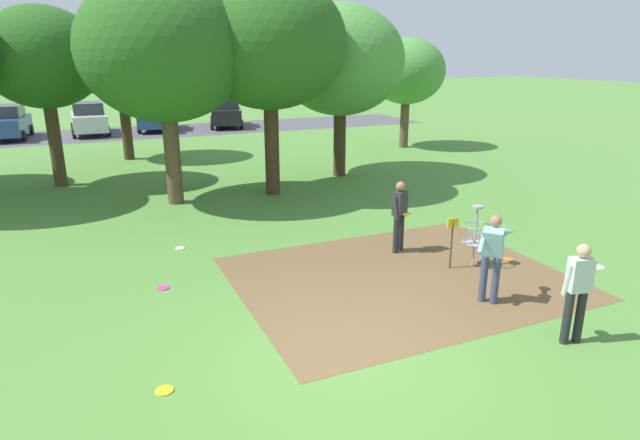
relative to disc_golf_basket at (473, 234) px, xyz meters
The scene contains 22 objects.
ground_plane 4.78m from the disc_golf_basket, 151.44° to the right, with size 160.00×160.00×0.00m, color #518438.
dirt_tee_pad 1.94m from the disc_golf_basket, behind, with size 6.71×5.39×0.01m, color brown.
disc_golf_basket is the anchor object (origin of this frame).
player_foreground_watching 3.38m from the disc_golf_basket, 101.12° to the right, with size 0.49×0.44×1.71m.
player_throwing 1.82m from the disc_golf_basket, 118.70° to the right, with size 1.12×0.61×1.71m.
player_waiting_left 1.76m from the disc_golf_basket, 124.09° to the left, with size 0.49×0.45×1.71m.
frisbee_near_basket 2.92m from the disc_golf_basket, 25.92° to the right, with size 0.26×0.26×0.02m, color white.
frisbee_by_tee 6.88m from the disc_golf_basket, 146.67° to the left, with size 0.22×0.22×0.02m, color white.
frisbee_mid_grass 7.25m from the disc_golf_basket, 164.05° to the right, with size 0.26×0.26×0.02m, color gold.
frisbee_far_left 6.66m from the disc_golf_basket, 166.33° to the left, with size 0.25×0.25×0.02m, color #E53D99.
frisbee_scattered_a 1.27m from the disc_golf_basket, ahead, with size 0.23×0.23×0.02m, color orange.
tree_near_right 17.66m from the disc_golf_basket, 109.31° to the left, with size 4.03×4.03×5.97m.
tree_mid_left 9.06m from the disc_golf_basket, 103.51° to the left, with size 4.84×4.84×6.90m.
tree_mid_center 10.28m from the disc_golf_basket, 81.61° to the left, with size 4.68×4.68×6.27m.
tree_mid_right 10.27m from the disc_golf_basket, 122.23° to the left, with size 4.97×4.97×6.76m.
tree_far_left 16.08m from the disc_golf_basket, 62.90° to the left, with size 3.71×3.71×5.28m.
tree_far_center 15.18m from the disc_golf_basket, 124.93° to the left, with size 3.95×3.95×6.08m.
parking_lot_strip 25.34m from the disc_golf_basket, 99.41° to the left, with size 36.00×6.00×0.01m, color #4C4C51.
parked_car_leftmost 27.59m from the disc_golf_basket, 113.94° to the left, with size 2.25×4.34×1.84m.
parked_car_center_left 26.25m from the disc_golf_basket, 105.61° to the left, with size 2.04×4.24×1.84m.
parked_car_center_right 25.75m from the disc_golf_basket, 97.21° to the left, with size 2.75×4.51×1.84m.
parked_car_rightmost 25.40m from the disc_golf_basket, 87.66° to the left, with size 2.70×4.50×1.84m.
Camera 1 is at (-3.43, -6.52, 4.53)m, focal length 30.09 mm.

